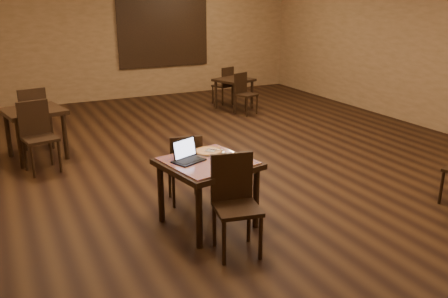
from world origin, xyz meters
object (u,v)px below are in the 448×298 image
laptop (187,155)px  other_table_b_chair_near (38,132)px  pizza_pan (208,152)px  other_table_b (34,118)px  other_table_a (234,84)px  other_table_a_chair_near (244,91)px  other_table_a_chair_far (225,83)px  chair_main_far (185,165)px  chair_main_near (235,198)px  other_table_b_chair_far (32,114)px  tiled_table (208,169)px

laptop → other_table_b_chair_near: (-1.30, 2.58, -0.24)m
pizza_pan → other_table_b: (-1.60, 3.04, -0.11)m
other_table_a → pizza_pan: bearing=-140.3°
other_table_a_chair_near → pizza_pan: bearing=-143.0°
other_table_a_chair_far → other_table_b: size_ratio=0.89×
other_table_b → other_table_b_chair_near: 0.60m
other_table_a → other_table_b: bearing=-178.9°
other_table_a → other_table_a_chair_far: 0.52m
chair_main_far → laptop: (-0.18, -0.52, 0.32)m
chair_main_near → other_table_a: size_ratio=1.07×
other_table_a_chair_near → other_table_b_chair_near: size_ratio=0.86×
other_table_a_chair_far → chair_main_near: bearing=44.6°
other_table_a_chair_far → other_table_b_chair_far: 4.66m
chair_main_near → other_table_a_chair_near: bearing=71.5°
tiled_table → chair_main_near: 0.62m
chair_main_near → other_table_b_chair_near: bearing=125.4°
chair_main_far → other_table_a: size_ratio=0.96×
tiled_table → other_table_a_chair_far: 6.21m
laptop → other_table_b_chair_near: other_table_b_chair_near is taller
tiled_table → other_table_a: bearing=48.6°
chair_main_near → other_table_b_chair_far: bearing=119.0°
other_table_b_chair_far → other_table_b: bearing=77.1°
tiled_table → other_table_a_chair_near: other_table_a_chair_near is taller
other_table_b → tiled_table: bearing=-77.0°
chair_main_far → other_table_b_chair_far: bearing=-54.3°
other_table_b → other_table_b_chair_far: 0.60m
chair_main_far → chair_main_near: bearing=103.3°
chair_main_far → other_table_a_chair_far: chair_main_far is taller
other_table_b → chair_main_near: bearing=-80.3°
laptop → other_table_b_chair_near: size_ratio=0.38×
chair_main_far → other_table_a: chair_main_far is taller
other_table_a → other_table_a_chair_far: other_table_a_chair_far is taller
tiled_table → chair_main_far: bearing=80.2°
other_table_a → tiled_table: bearing=-140.1°
chair_main_near → other_table_b_chair_near: size_ratio=0.97×
laptop → pizza_pan: laptop is taller
other_table_b_chair_near → pizza_pan: bearing=-67.8°
chair_main_far → other_table_a_chair_near: chair_main_far is taller
other_table_a_chair_near → other_table_b_chair_near: (-4.36, -1.76, 0.08)m
other_table_a_chair_near → other_table_a_chair_far: (0.05, 1.03, 0.00)m
chair_main_near → other_table_b_chair_far: (-1.48, 4.50, 0.02)m
laptop → other_table_a_chair_near: size_ratio=0.44×
laptop → other_table_a_chair_far: size_ratio=0.44×
chair_main_near → chair_main_far: (-0.03, 1.24, -0.06)m
chair_main_far → laptop: size_ratio=2.31×
tiled_table → other_table_a: tiled_table is taller
chair_main_near → chair_main_far: 1.24m
other_table_a → other_table_a_chair_near: (-0.03, -0.52, -0.07)m
tiled_table → other_table_b: bearing=103.0°
other_table_b_chair_far → other_table_a_chair_far: bearing=-171.2°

